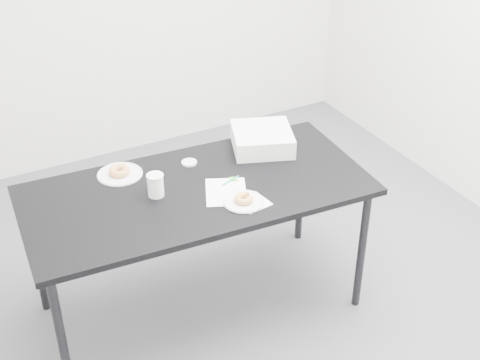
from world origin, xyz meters
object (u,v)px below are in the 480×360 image
scorecard (226,192)px  donut_far (119,171)px  bakery_box (262,139)px  coffee_cup (156,185)px  table (197,198)px  plate_far (120,174)px  plate_near (244,202)px  donut_near (244,198)px  pen (231,180)px

scorecard → donut_far: (-0.41, 0.40, 0.02)m
donut_far → bakery_box: bakery_box is taller
donut_far → coffee_cup: coffee_cup is taller
table → bakery_box: 0.54m
table → bakery_box: size_ratio=5.60×
plate_far → donut_far: donut_far is taller
coffee_cup → scorecard: bearing=-23.0°
plate_near → donut_near: 0.02m
scorecard → donut_far: donut_far is taller
donut_near → plate_far: bearing=130.3°
table → plate_near: bearing=-53.5°
pen → coffee_cup: bearing=152.4°
table → coffee_cup: size_ratio=15.02×
plate_far → coffee_cup: (0.09, -0.27, 0.06)m
plate_far → bakery_box: 0.80m
coffee_cup → table: bearing=-8.8°
plate_far → coffee_cup: 0.29m
donut_near → plate_far: size_ratio=0.41×
donut_far → coffee_cup: (0.09, -0.27, 0.03)m
plate_far → bakery_box: bearing=-6.7°
scorecard → coffee_cup: bearing=-178.9°
plate_near → plate_far: plate_near is taller
scorecard → donut_near: 0.13m
donut_near → plate_near: bearing=180.0°
donut_far → pen: bearing=-34.3°
plate_near → bakery_box: 0.55m
coffee_cup → bakery_box: size_ratio=0.37×
plate_near → coffee_cup: size_ratio=1.71×
table → scorecard: size_ratio=7.04×
plate_far → plate_near: bearing=-49.7°
plate_near → donut_far: donut_far is taller
donut_near → donut_far: donut_far is taller
scorecard → donut_near: donut_near is taller
pen → plate_far: pen is taller
scorecard → table: bearing=161.6°
coffee_cup → bakery_box: coffee_cup is taller
donut_far → bakery_box: (0.79, -0.09, 0.03)m
scorecard → coffee_cup: 0.35m
scorecard → plate_far: plate_far is taller
plate_near → coffee_cup: 0.44m
table → donut_far: bearing=138.7°
donut_near → scorecard: bearing=105.2°
plate_far → bakery_box: size_ratio=0.74×
plate_near → plate_far: bearing=130.3°
table → scorecard: 0.16m
donut_far → bakery_box: bearing=-6.7°
plate_near → donut_far: 0.69m
table → donut_near: donut_near is taller
scorecard → coffee_cup: coffee_cup is taller
scorecard → pen: (0.06, 0.08, 0.00)m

